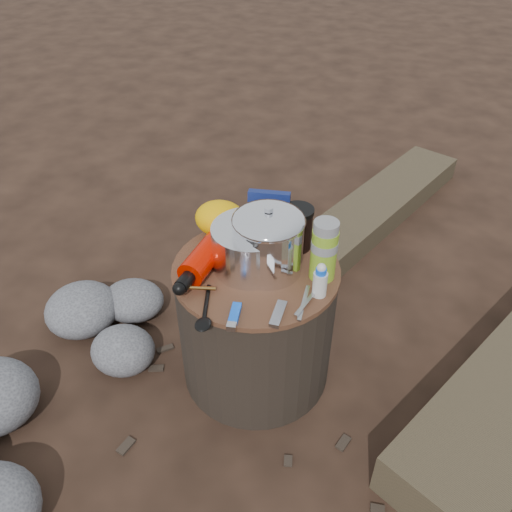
% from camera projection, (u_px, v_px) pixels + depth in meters
% --- Properties ---
extents(ground, '(60.00, 60.00, 0.00)m').
position_uv_depth(ground, '(256.00, 368.00, 1.73)').
color(ground, black).
rests_on(ground, ground).
extents(stump, '(0.47, 0.47, 0.44)m').
position_uv_depth(stump, '(256.00, 322.00, 1.60)').
color(stump, black).
rests_on(stump, ground).
extents(rock_ring, '(0.45, 0.99, 0.20)m').
position_uv_depth(rock_ring, '(52.00, 382.00, 1.57)').
color(rock_ring, '#55555A').
rests_on(rock_ring, ground).
extents(log_small, '(0.79, 1.27, 0.11)m').
position_uv_depth(log_small, '(372.00, 212.00, 2.39)').
color(log_small, '#3E3423').
rests_on(log_small, ground).
extents(foil_windscreen, '(0.22, 0.22, 0.13)m').
position_uv_depth(foil_windscreen, '(251.00, 247.00, 1.43)').
color(foil_windscreen, silver).
rests_on(foil_windscreen, stump).
extents(camping_pot, '(0.19, 0.19, 0.19)m').
position_uv_depth(camping_pot, '(268.00, 241.00, 1.40)').
color(camping_pot, silver).
rests_on(camping_pot, stump).
extents(fuel_bottle, '(0.12, 0.32, 0.07)m').
position_uv_depth(fuel_bottle, '(209.00, 252.00, 1.46)').
color(fuel_bottle, red).
rests_on(fuel_bottle, stump).
extents(thermos, '(0.07, 0.07, 0.18)m').
position_uv_depth(thermos, '(324.00, 251.00, 1.38)').
color(thermos, '#80AC24').
rests_on(thermos, stump).
extents(travel_mug, '(0.09, 0.09, 0.13)m').
position_uv_depth(travel_mug, '(297.00, 228.00, 1.50)').
color(travel_mug, black).
rests_on(travel_mug, stump).
extents(stuff_sack, '(0.16, 0.13, 0.11)m').
position_uv_depth(stuff_sack, '(220.00, 218.00, 1.57)').
color(stuff_sack, '#F8AD03').
rests_on(stuff_sack, stump).
extents(food_pouch, '(0.13, 0.04, 0.16)m').
position_uv_depth(food_pouch, '(268.00, 216.00, 1.53)').
color(food_pouch, navy).
rests_on(food_pouch, stump).
extents(lighter, '(0.03, 0.09, 0.02)m').
position_uv_depth(lighter, '(235.00, 314.00, 1.31)').
color(lighter, blue).
rests_on(lighter, stump).
extents(multitool, '(0.03, 0.09, 0.01)m').
position_uv_depth(multitool, '(278.00, 314.00, 1.31)').
color(multitool, '#B6B5BA').
rests_on(multitool, stump).
extents(pot_grabber, '(0.06, 0.14, 0.01)m').
position_uv_depth(pot_grabber, '(304.00, 302.00, 1.34)').
color(pot_grabber, '#B6B5BA').
rests_on(pot_grabber, stump).
extents(spork, '(0.07, 0.17, 0.01)m').
position_uv_depth(spork, '(206.00, 303.00, 1.34)').
color(spork, black).
rests_on(spork, stump).
extents(squeeze_bottle, '(0.04, 0.04, 0.09)m').
position_uv_depth(squeeze_bottle, '(320.00, 281.00, 1.35)').
color(squeeze_bottle, silver).
rests_on(squeeze_bottle, stump).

